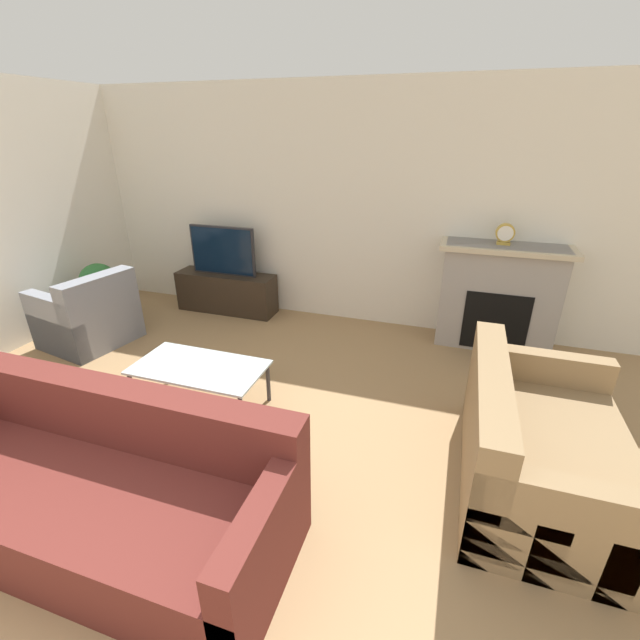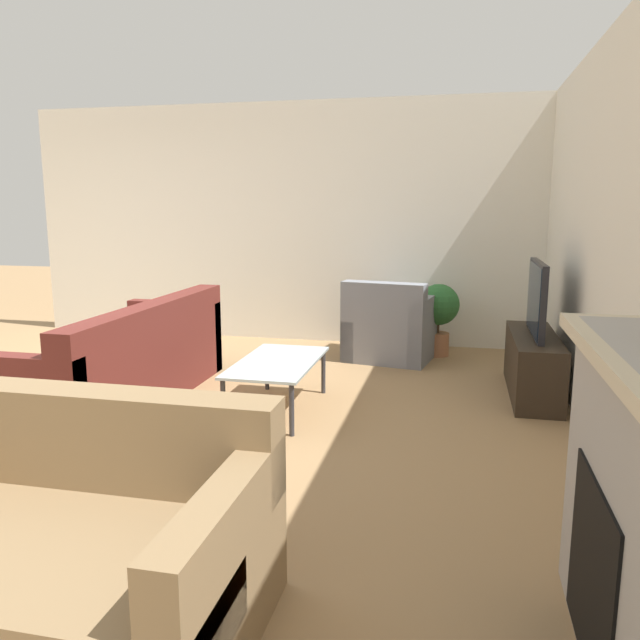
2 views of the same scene
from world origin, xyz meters
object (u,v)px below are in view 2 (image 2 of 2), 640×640
Objects in this scene: couch_sectional at (120,369)px; armchair_by_window at (390,330)px; couch_loveseat at (55,556)px; potted_plant at (439,310)px; coffee_table at (278,365)px; tv at (537,299)px.

couch_sectional is 2.74m from armchair_by_window.
potted_plant is (-4.68, 1.23, 0.19)m from couch_loveseat.
couch_loveseat reaches higher than potted_plant.
potted_plant is at bearing 132.57° from couch_sectional.
couch_loveseat is at bearing 90.34° from armchair_by_window.
coffee_table is at bearing 95.56° from couch_sectional.
couch_sectional is at bearing 55.35° from armchair_by_window.
coffee_table is (-2.59, 0.09, 0.07)m from couch_loveseat.
tv is at bearing 106.91° from couch_sectional.
couch_sectional is 1.27m from coffee_table.
tv reaches higher than coffee_table.
armchair_by_window is (-4.42, 0.76, 0.02)m from couch_loveseat.
potted_plant is (-0.26, 0.47, 0.18)m from armchair_by_window.
couch_sectional reaches higher than potted_plant.
armchair_by_window reaches higher than potted_plant.
couch_sectional is at bearing -73.09° from tv.
coffee_table is 1.45× the size of potted_plant.
coffee_table is 2.37m from potted_plant.
coffee_table is at bearing 80.11° from armchair_by_window.
tv is 1.69m from armchair_by_window.
armchair_by_window is at bearing -61.48° from potted_plant.
couch_loveseat is (2.47, 1.17, -0.00)m from couch_sectional.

